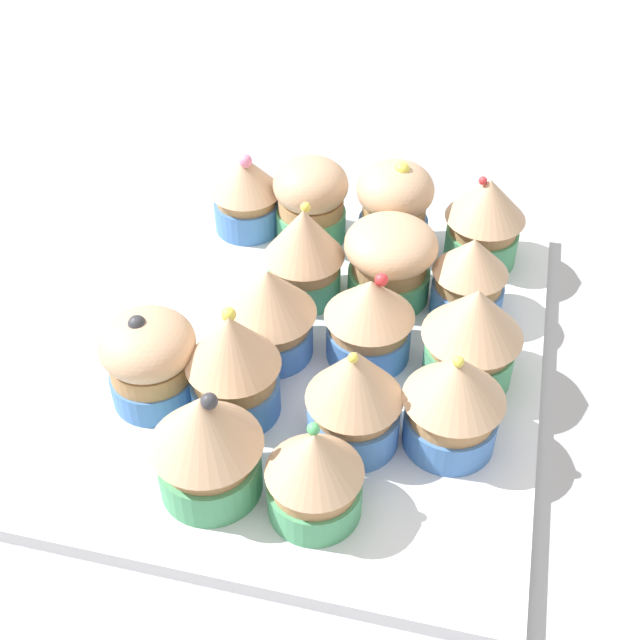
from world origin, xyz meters
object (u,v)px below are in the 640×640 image
Objects in this scene: cupcake_3 at (246,192)px; cupcake_14 at (314,473)px; cupcake_7 at (472,336)px; cupcake_0 at (485,219)px; cupcake_10 at (454,399)px; cupcake_8 at (369,317)px; cupcake_5 at (390,259)px; cupcake_4 at (470,276)px; cupcake_13 at (150,359)px; baking_tray at (320,358)px; cupcake_9 at (269,310)px; cupcake_1 at (394,206)px; cupcake_12 at (233,363)px; cupcake_2 at (311,199)px; cupcake_6 at (304,252)px; cupcake_11 at (354,396)px; cupcake_15 at (206,442)px.

cupcake_14 is at bearing 114.72° from cupcake_3.
cupcake_3 is at bearing -34.81° from cupcake_7.
cupcake_10 is (0.13, 19.10, -0.03)cm from cupcake_0.
cupcake_10 is (-6.36, 6.55, 0.44)cm from cupcake_8.
cupcake_8 is 13.40cm from cupcake_14.
cupcake_5 is at bearing -92.36° from cupcake_8.
cupcake_4 is 0.93× the size of cupcake_13.
baking_tray is 5.51cm from cupcake_9.
cupcake_1 is 15.49cm from cupcake_7.
cupcake_12 is 1.17× the size of cupcake_13.
cupcake_1 reaches higher than cupcake_2.
cupcake_7 is (-12.67, 6.16, -0.03)cm from cupcake_6.
cupcake_1 is 26.08cm from cupcake_14.
cupcake_11 is (-0.54, 7.72, 0.51)cm from cupcake_8.
cupcake_5 is 14.24cm from cupcake_11.
cupcake_13 is at bearing 45.69° from cupcake_0.
cupcake_6 is at bearing -41.86° from cupcake_8.
cupcake_0 is 0.92× the size of cupcake_12.
cupcake_5 is at bearing 140.99° from cupcake_2.
cupcake_1 is 1.14× the size of cupcake_8.
cupcake_5 is at bearing -119.23° from cupcake_12.
cupcake_5 is at bearing -92.32° from cupcake_14.
cupcake_7 is 0.97× the size of cupcake_11.
cupcake_2 is 0.93× the size of cupcake_10.
cupcake_12 reaches higher than cupcake_3.
cupcake_3 and cupcake_9 have the same top height.
cupcake_8 is 14.64cm from cupcake_13.
baking_tray is 9.21cm from cupcake_11.
cupcake_15 is at bearing 88.82° from cupcake_9.
cupcake_0 is at bearing 178.91° from cupcake_1.
cupcake_12 is (1.45, 12.17, 0.10)cm from cupcake_6.
cupcake_4 is 8.55cm from cupcake_8.
cupcake_1 is at bearing -101.73° from baking_tray.
cupcake_6 is 1.01× the size of cupcake_11.
cupcake_5 is at bearing -4.85° from cupcake_4.
cupcake_11 is 5.79cm from cupcake_14.
cupcake_6 is at bearing 100.08° from cupcake_2.
cupcake_1 is 20.79cm from cupcake_12.
cupcake_6 is 16.93cm from cupcake_10.
cupcake_1 is 11.96cm from cupcake_3.
cupcake_12 reaches higher than cupcake_13.
cupcake_10 is at bearing -178.12° from cupcake_13.
cupcake_9 is at bearing -22.19° from cupcake_10.
cupcake_10 reaches higher than cupcake_4.
cupcake_2 is 0.99× the size of cupcake_13.
cupcake_10 is at bearing 109.60° from cupcake_1.
cupcake_9 is (6.12, 13.95, -0.14)cm from cupcake_1.
cupcake_6 is 1.04× the size of cupcake_10.
cupcake_4 is 0.92× the size of cupcake_9.
cupcake_2 is 1.03× the size of cupcake_14.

